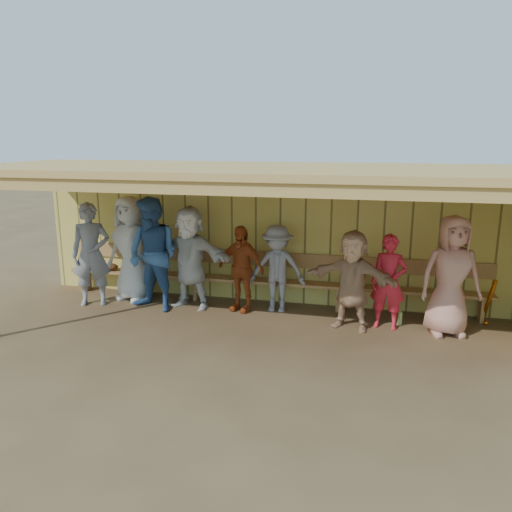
{
  "coord_description": "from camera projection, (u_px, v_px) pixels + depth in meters",
  "views": [
    {
      "loc": [
        1.86,
        -7.28,
        2.9
      ],
      "look_at": [
        0.0,
        0.35,
        1.05
      ],
      "focal_mm": 35.0,
      "sensor_mm": 36.0,
      "label": 1
    }
  ],
  "objects": [
    {
      "name": "player_a",
      "position": [
        91.0,
        254.0,
        8.77
      ],
      "size": [
        0.78,
        0.65,
        1.83
      ],
      "primitive_type": "imported",
      "rotation": [
        0.0,
        0.0,
        0.36
      ],
      "color": "gray",
      "rests_on": "ground"
    },
    {
      "name": "dugout_equipment",
      "position": [
        208.0,
        275.0,
        9.04
      ],
      "size": [
        6.89,
        0.62,
        0.8
      ],
      "color": "orange",
      "rests_on": "ground"
    },
    {
      "name": "player_f",
      "position": [
        352.0,
        280.0,
        7.67
      ],
      "size": [
        1.51,
        0.8,
        1.56
      ],
      "primitive_type": "imported",
      "rotation": [
        0.0,
        0.0,
        -0.24
      ],
      "color": "tan",
      "rests_on": "ground"
    },
    {
      "name": "player_g",
      "position": [
        389.0,
        282.0,
        7.7
      ],
      "size": [
        0.59,
        0.43,
        1.49
      ],
      "primitive_type": "imported",
      "rotation": [
        0.0,
        0.0,
        -0.15
      ],
      "color": "red",
      "rests_on": "ground"
    },
    {
      "name": "player_extra",
      "position": [
        190.0,
        257.0,
        8.63
      ],
      "size": [
        1.72,
        0.77,
        1.79
      ],
      "primitive_type": "imported",
      "rotation": [
        0.0,
        0.0,
        -0.15
      ],
      "color": "silver",
      "rests_on": "ground"
    },
    {
      "name": "dugout_structure",
      "position": [
        284.0,
        214.0,
        8.14
      ],
      "size": [
        8.8,
        3.2,
        2.5
      ],
      "color": "#D5C45B",
      "rests_on": "ground"
    },
    {
      "name": "player_c",
      "position": [
        153.0,
        255.0,
        8.47
      ],
      "size": [
        1.12,
        0.98,
        1.96
      ],
      "primitive_type": "imported",
      "rotation": [
        0.0,
        0.0,
        -0.28
      ],
      "color": "#375F98",
      "rests_on": "ground"
    },
    {
      "name": "player_b",
      "position": [
        131.0,
        249.0,
        9.04
      ],
      "size": [
        1.06,
        0.82,
        1.92
      ],
      "primitive_type": "imported",
      "rotation": [
        0.0,
        0.0,
        -0.25
      ],
      "color": "silver",
      "rests_on": "ground"
    },
    {
      "name": "ground",
      "position": [
        251.0,
        325.0,
        7.97
      ],
      "size": [
        90.0,
        90.0,
        0.0
      ],
      "primitive_type": "plane",
      "color": "brown",
      "rests_on": "ground"
    },
    {
      "name": "player_h",
      "position": [
        451.0,
        276.0,
        7.4
      ],
      "size": [
        1.0,
        0.76,
        1.83
      ],
      "primitive_type": "imported",
      "rotation": [
        0.0,
        0.0,
        0.22
      ],
      "color": "tan",
      "rests_on": "ground"
    },
    {
      "name": "bench",
      "position": [
        266.0,
        275.0,
        8.91
      ],
      "size": [
        7.6,
        0.34,
        0.93
      ],
      "color": "#B1834C",
      "rests_on": "ground"
    },
    {
      "name": "player_e",
      "position": [
        277.0,
        269.0,
        8.45
      ],
      "size": [
        0.99,
        0.59,
        1.5
      ],
      "primitive_type": "imported",
      "rotation": [
        0.0,
        0.0,
        0.04
      ],
      "color": "gray",
      "rests_on": "ground"
    },
    {
      "name": "player_d",
      "position": [
        241.0,
        269.0,
        8.49
      ],
      "size": [
        0.94,
        0.59,
        1.49
      ],
      "primitive_type": "imported",
      "rotation": [
        0.0,
        0.0,
        -0.28
      ],
      "color": "#AB471B",
      "rests_on": "ground"
    }
  ]
}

